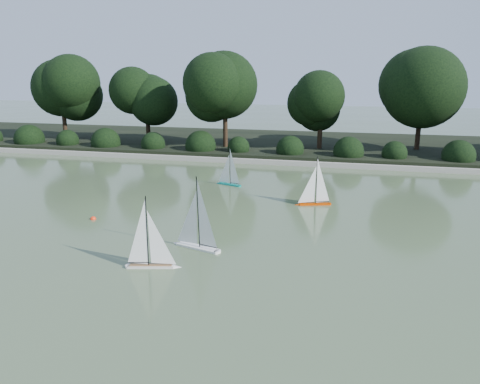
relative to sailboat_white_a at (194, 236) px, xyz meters
The scene contains 10 objects.
ground 0.74m from the sailboat_white_a, ahead, with size 80.00×80.00×0.00m, color #3C4D2E.
pond_coping 9.04m from the sailboat_white_a, 85.58° to the left, with size 40.00×0.35×0.18m, color gray.
far_bank 13.03m from the sailboat_white_a, 86.93° to the left, with size 40.00×8.00×0.30m, color black.
tree_line 11.85m from the sailboat_white_a, 80.44° to the left, with size 26.31×3.93×4.39m.
shrub_hedge 9.94m from the sailboat_white_a, 85.98° to the left, with size 29.10×1.10×1.10m.
sailboat_white_a is the anchor object (origin of this frame).
sailboat_white_b 1.17m from the sailboat_white_a, 109.14° to the right, with size 1.06×0.40×1.45m.
sailboat_orange 4.26m from the sailboat_white_a, 60.99° to the left, with size 1.01×0.45×1.40m.
sailboat_teal 5.44m from the sailboat_white_a, 97.79° to the left, with size 0.94×0.45×1.31m.
race_buoy 3.26m from the sailboat_white_a, 158.16° to the left, with size 0.14×0.14×0.14m, color #FF2F0D.
Camera 1 is at (2.31, -8.55, 3.55)m, focal length 35.00 mm.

